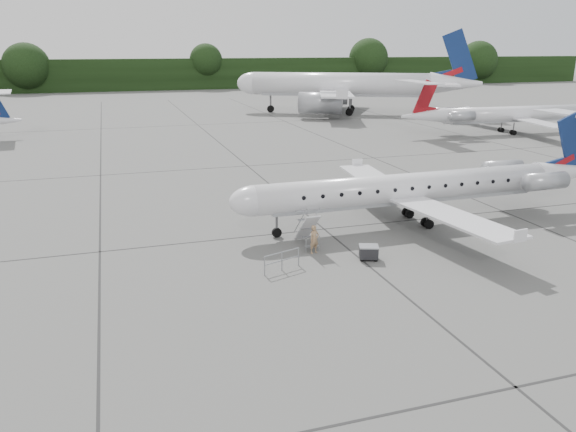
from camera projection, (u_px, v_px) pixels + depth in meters
name	position (u px, v px, depth m)	size (l,w,h in m)	color
ground	(455.00, 259.00, 30.74)	(320.00, 320.00, 0.00)	#61615E
treeline	(174.00, 74.00, 148.10)	(260.00, 4.00, 8.00)	black
main_regional_jet	(408.00, 174.00, 35.90)	(26.15, 18.83, 6.71)	silver
airstair	(307.00, 229.00, 32.43)	(0.85, 2.13, 2.10)	silver
passenger	(314.00, 239.00, 31.39)	(0.59, 0.39, 1.63)	#997653
safety_railing	(282.00, 261.00, 29.05)	(2.20, 0.08, 1.00)	gray
baggage_cart	(369.00, 252.00, 30.53)	(0.99, 0.80, 0.86)	black
bg_narrowbody	(340.00, 73.00, 94.72)	(38.13, 27.45, 13.69)	silver
bg_regional_right	(516.00, 106.00, 73.97)	(27.06, 19.48, 7.10)	silver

